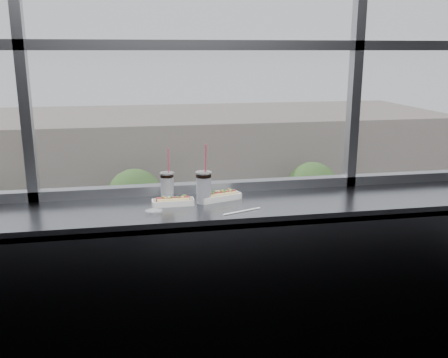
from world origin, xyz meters
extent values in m
plane|color=black|center=(0.00, 1.50, 0.55)|extent=(6.00, 0.00, 6.00)
cube|color=gray|center=(0.00, 1.23, 1.07)|extent=(6.00, 0.55, 0.06)
cube|color=gray|center=(0.00, 0.97, 0.55)|extent=(6.00, 0.04, 1.04)
cube|color=white|center=(-0.19, 1.25, 1.10)|extent=(0.24, 0.08, 0.01)
cube|color=white|center=(-0.19, 1.25, 1.12)|extent=(0.24, 0.08, 0.03)
cylinder|color=tan|center=(-0.19, 1.25, 1.13)|extent=(0.19, 0.04, 0.04)
cylinder|color=maroon|center=(-0.19, 1.25, 1.14)|extent=(0.19, 0.03, 0.03)
cube|color=white|center=(0.09, 1.30, 1.10)|extent=(0.27, 0.15, 0.01)
cube|color=white|center=(0.09, 1.30, 1.12)|extent=(0.27, 0.15, 0.03)
cylinder|color=tan|center=(0.09, 1.30, 1.13)|extent=(0.20, 0.10, 0.04)
cylinder|color=maroon|center=(0.09, 1.30, 1.14)|extent=(0.21, 0.09, 0.03)
cylinder|color=white|center=(-0.22, 1.38, 1.18)|extent=(0.08, 0.08, 0.16)
cylinder|color=black|center=(-0.22, 1.38, 1.25)|extent=(0.08, 0.08, 0.02)
cylinder|color=silver|center=(-0.22, 1.38, 1.26)|extent=(0.09, 0.09, 0.01)
cylinder|color=#E93455|center=(-0.21, 1.37, 1.33)|extent=(0.01, 0.04, 0.17)
cylinder|color=white|center=(-0.01, 1.27, 1.19)|extent=(0.09, 0.09, 0.18)
cylinder|color=black|center=(-0.01, 1.27, 1.27)|extent=(0.09, 0.09, 0.02)
cylinder|color=silver|center=(-0.01, 1.27, 1.28)|extent=(0.10, 0.10, 0.01)
cylinder|color=#E93455|center=(0.00, 1.27, 1.36)|extent=(0.01, 0.05, 0.19)
cylinder|color=white|center=(0.17, 1.06, 1.10)|extent=(0.23, 0.09, 0.01)
ellipsoid|color=silver|center=(-0.31, 1.13, 1.11)|extent=(0.10, 0.07, 0.02)
plane|color=#A2A09B|center=(0.00, 45.00, -11.00)|extent=(120.00, 120.00, 0.00)
cube|color=black|center=(0.00, 21.50, -10.97)|extent=(80.00, 10.00, 0.06)
cube|color=#A2A09B|center=(0.00, 29.50, -10.98)|extent=(80.00, 6.00, 0.04)
cube|color=gray|center=(0.00, 39.50, -7.00)|extent=(50.00, 14.00, 8.00)
imported|color=maroon|center=(0.35, 17.50, -9.88)|extent=(3.00, 6.51, 2.13)
imported|color=maroon|center=(1.87, 25.50, -9.81)|extent=(3.45, 7.00, 2.25)
imported|color=beige|center=(12.66, 25.50, -9.92)|extent=(2.85, 6.24, 2.04)
imported|color=#66605B|center=(3.64, 28.45, -9.87)|extent=(0.97, 0.73, 2.18)
imported|color=#66605B|center=(-5.79, 30.03, -9.95)|extent=(0.67, 0.90, 2.02)
cylinder|color=#47382B|center=(-0.40, 29.50, -9.62)|extent=(0.28, 0.28, 2.75)
sphere|color=#508833|center=(-0.40, 29.50, -7.10)|extent=(3.67, 3.67, 3.67)
cylinder|color=#47382B|center=(11.49, 29.50, -9.63)|extent=(0.27, 0.27, 2.73)
sphere|color=#508833|center=(11.49, 29.50, -7.13)|extent=(3.64, 3.64, 3.64)
camera|label=1|loc=(-0.41, -1.51, 1.97)|focal=40.00mm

